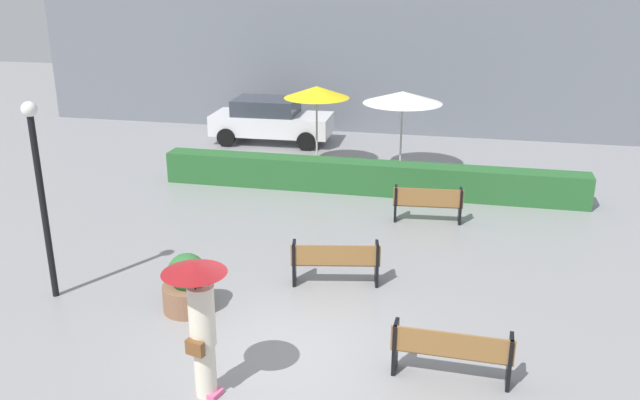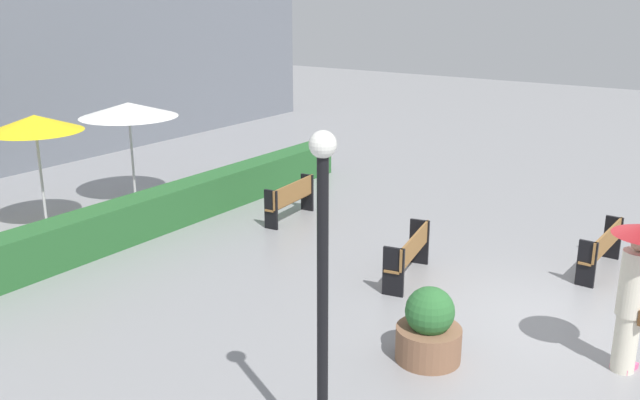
# 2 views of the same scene
# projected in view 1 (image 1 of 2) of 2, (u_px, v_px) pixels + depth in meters

# --- Properties ---
(ground_plane) EXTENTS (60.00, 60.00, 0.00)m
(ground_plane) POSITION_uv_depth(u_px,v_px,m) (287.00, 351.00, 11.04)
(ground_plane) COLOR gray
(bench_back_row) EXTENTS (1.71, 0.47, 0.89)m
(bench_back_row) POSITION_uv_depth(u_px,v_px,m) (428.00, 202.00, 16.41)
(bench_back_row) COLOR olive
(bench_back_row) RESTS_ON ground
(bench_mid_center) EXTENTS (1.78, 0.70, 0.88)m
(bench_mid_center) POSITION_uv_depth(u_px,v_px,m) (335.00, 261.00, 13.19)
(bench_mid_center) COLOR olive
(bench_mid_center) RESTS_ON ground
(bench_near_right) EXTENTS (1.84, 0.39, 0.86)m
(bench_near_right) POSITION_uv_depth(u_px,v_px,m) (451.00, 351.00, 10.12)
(bench_near_right) COLOR olive
(bench_near_right) RESTS_ON ground
(pedestrian_with_umbrella) EXTENTS (0.92, 0.92, 2.18)m
(pedestrian_with_umbrella) POSITION_uv_depth(u_px,v_px,m) (200.00, 313.00, 9.47)
(pedestrian_with_umbrella) COLOR silver
(pedestrian_with_umbrella) RESTS_ON ground
(planter_pot) EXTENTS (0.94, 0.94, 1.10)m
(planter_pot) POSITION_uv_depth(u_px,v_px,m) (188.00, 286.00, 12.24)
(planter_pot) COLOR brown
(planter_pot) RESTS_ON ground
(lamp_post) EXTENTS (0.28, 0.28, 3.77)m
(lamp_post) POSITION_uv_depth(u_px,v_px,m) (39.00, 180.00, 12.14)
(lamp_post) COLOR black
(lamp_post) RESTS_ON ground
(patio_umbrella_yellow) EXTENTS (1.99, 1.99, 2.57)m
(patio_umbrella_yellow) POSITION_uv_depth(u_px,v_px,m) (317.00, 92.00, 20.20)
(patio_umbrella_yellow) COLOR silver
(patio_umbrella_yellow) RESTS_ON ground
(patio_umbrella_white) EXTENTS (2.36, 2.36, 2.50)m
(patio_umbrella_white) POSITION_uv_depth(u_px,v_px,m) (403.00, 97.00, 19.78)
(patio_umbrella_white) COLOR silver
(patio_umbrella_white) RESTS_ON ground
(hedge_strip) EXTENTS (11.73, 0.70, 0.88)m
(hedge_strip) POSITION_uv_depth(u_px,v_px,m) (369.00, 177.00, 18.62)
(hedge_strip) COLOR #28602D
(hedge_strip) RESTS_ON ground
(parked_car) EXTENTS (4.25, 2.07, 1.57)m
(parked_car) POSITION_uv_depth(u_px,v_px,m) (270.00, 120.00, 23.83)
(parked_car) COLOR silver
(parked_car) RESTS_ON ground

